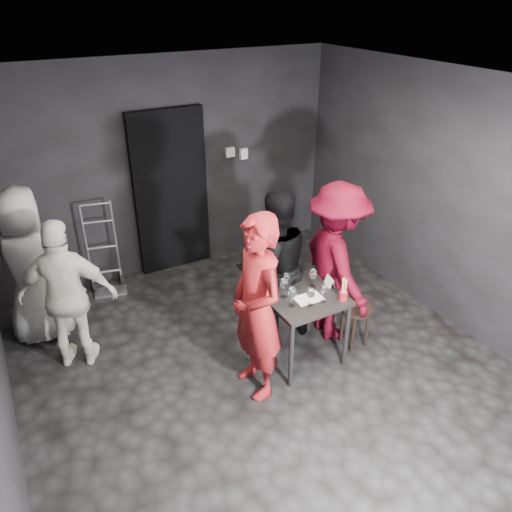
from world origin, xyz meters
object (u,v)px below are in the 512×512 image
stool (356,315)px  bystander_cream (68,293)px  server_red (257,293)px  hand_truck (107,275)px  man_maroon (337,252)px  bystander_grey (29,257)px  woman_black (275,259)px  tasting_table (302,303)px  breadstick_cup (344,290)px  wine_bottle (273,290)px

stool → bystander_cream: bystander_cream is taller
stool → server_red: 1.39m
hand_truck → stool: size_ratio=2.47×
man_maroon → stool: bearing=-156.6°
bystander_grey → man_maroon: bearing=157.2°
woman_black → bystander_cream: (-1.96, 0.52, -0.09)m
tasting_table → server_red: 0.75m
tasting_table → breadstick_cup: breadstick_cup is taller
woman_black → wine_bottle: bearing=64.0°
bystander_cream → woman_black: bearing=-170.4°
bystander_cream → wine_bottle: bystander_cream is taller
hand_truck → server_red: (0.80, -2.40, 0.85)m
stool → woman_black: bearing=136.6°
server_red → bystander_cream: bearing=-130.8°
tasting_table → server_red: bearing=-163.9°
man_maroon → bystander_cream: size_ratio=1.21×
stool → bystander_grey: 3.38m
server_red → woman_black: size_ratio=1.17×
tasting_table → wine_bottle: (-0.31, 0.04, 0.23)m
stool → wine_bottle: bearing=171.0°
man_maroon → bystander_grey: size_ratio=1.02×
hand_truck → breadstick_cup: 3.07m
bystander_grey → bystander_cream: bearing=115.6°
bystander_cream → bystander_grey: (-0.23, 0.62, 0.15)m
woman_black → server_red: bearing=55.0°
woman_black → stool: bearing=142.4°
stool → breadstick_cup: (-0.32, -0.15, 0.49)m
breadstick_cup → woman_black: bearing=112.6°
man_maroon → wine_bottle: (-0.84, -0.15, -0.11)m
bystander_cream → bystander_grey: 0.68m
man_maroon → bystander_grey: bearing=71.0°
hand_truck → woman_black: bearing=-38.6°
tasting_table → server_red: size_ratio=0.35×
hand_truck → tasting_table: (1.40, -2.22, 0.44)m
tasting_table → woman_black: bearing=93.3°
man_maroon → bystander_grey: man_maroon is taller
server_red → bystander_grey: server_red is taller
bystander_grey → woman_black: bearing=157.4°
wine_bottle → breadstick_cup: bearing=-26.4°
server_red → woman_black: server_red is taller
bystander_grey → server_red: bearing=136.9°
hand_truck → bystander_cream: (-0.59, -1.21, 0.60)m
breadstick_cup → tasting_table: bearing=137.7°
woman_black → bystander_grey: size_ratio=0.94×
bystander_cream → stool: bearing=-178.8°
hand_truck → woman_black: size_ratio=0.64×
woman_black → bystander_grey: (-2.20, 1.15, 0.06)m
tasting_table → server_red: server_red is taller
hand_truck → man_maroon: size_ratio=0.59×
stool → bystander_cream: bearing=156.6°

